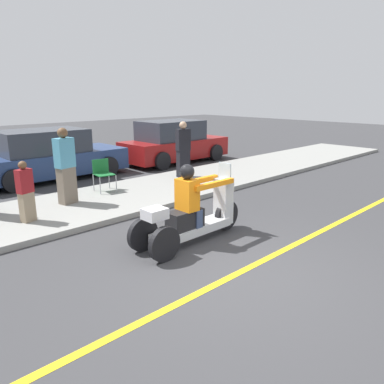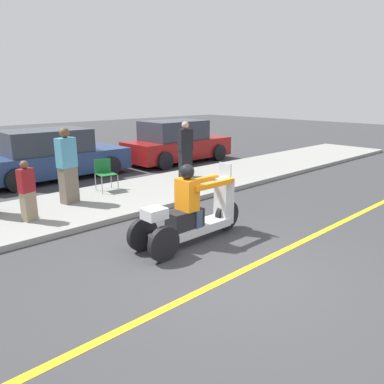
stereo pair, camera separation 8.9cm
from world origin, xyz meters
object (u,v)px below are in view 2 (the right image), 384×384
(spectator_by_tree, at_px, (27,192))
(spectator_near_curb, at_px, (185,151))
(motorcycle_trike, at_px, (192,215))
(folding_chair_set_back, at_px, (105,171))
(parked_car_lot_far, at_px, (51,156))
(parked_car_lot_center, at_px, (177,143))
(spectator_far_back, at_px, (67,167))

(spectator_by_tree, bearing_deg, spectator_near_curb, 9.88)
(motorcycle_trike, distance_m, spectator_near_curb, 4.90)
(motorcycle_trike, height_order, folding_chair_set_back, motorcycle_trike)
(spectator_near_curb, relative_size, folding_chair_set_back, 2.05)
(motorcycle_trike, height_order, spectator_near_curb, spectator_near_curb)
(spectator_near_curb, bearing_deg, folding_chair_set_back, 174.54)
(parked_car_lot_far, distance_m, parked_car_lot_center, 4.77)
(spectator_far_back, relative_size, parked_car_lot_far, 0.39)
(parked_car_lot_far, bearing_deg, motorcycle_trike, -92.82)
(spectator_by_tree, height_order, parked_car_lot_center, parked_car_lot_center)
(spectator_by_tree, distance_m, folding_chair_set_back, 2.64)
(spectator_near_curb, distance_m, parked_car_lot_far, 4.20)
(motorcycle_trike, xyz_separation_m, parked_car_lot_far, (0.33, 6.79, 0.21))
(folding_chair_set_back, height_order, parked_car_lot_far, parked_car_lot_far)
(folding_chair_set_back, distance_m, parked_car_lot_center, 5.11)
(folding_chair_set_back, relative_size, parked_car_lot_center, 0.19)
(spectator_near_curb, bearing_deg, parked_car_lot_center, 53.98)
(parked_car_lot_center, bearing_deg, parked_car_lot_far, 174.42)
(folding_chair_set_back, distance_m, parked_car_lot_far, 2.84)
(spectator_by_tree, bearing_deg, motorcycle_trike, -57.08)
(spectator_far_back, distance_m, parked_car_lot_far, 3.45)
(motorcycle_trike, bearing_deg, parked_car_lot_center, 51.18)
(spectator_near_curb, xyz_separation_m, parked_car_lot_center, (1.90, 2.62, -0.18))
(spectator_by_tree, distance_m, parked_car_lot_far, 4.51)
(motorcycle_trike, xyz_separation_m, spectator_near_curb, (3.18, 3.71, 0.41))
(spectator_near_curb, relative_size, parked_car_lot_far, 0.37)
(spectator_by_tree, bearing_deg, folding_chair_set_back, 25.24)
(spectator_near_curb, bearing_deg, spectator_far_back, -176.79)
(spectator_near_curb, bearing_deg, parked_car_lot_far, 132.77)
(motorcycle_trike, relative_size, spectator_far_back, 1.37)
(spectator_far_back, xyz_separation_m, parked_car_lot_far, (1.00, 3.30, -0.24))
(motorcycle_trike, distance_m, spectator_far_back, 3.58)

